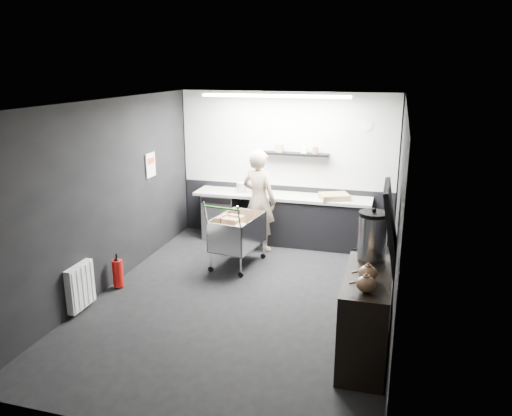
# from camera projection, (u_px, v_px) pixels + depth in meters

# --- Properties ---
(floor) EXTENTS (5.50, 5.50, 0.00)m
(floor) POSITION_uv_depth(u_px,v_px,m) (242.00, 299.00, 6.96)
(floor) COLOR black
(floor) RESTS_ON ground
(ceiling) EXTENTS (5.50, 5.50, 0.00)m
(ceiling) POSITION_uv_depth(u_px,v_px,m) (240.00, 102.00, 6.21)
(ceiling) COLOR white
(ceiling) RESTS_ON wall_back
(wall_back) EXTENTS (5.50, 0.00, 5.50)m
(wall_back) POSITION_uv_depth(u_px,v_px,m) (286.00, 167.00, 9.13)
(wall_back) COLOR black
(wall_back) RESTS_ON floor
(wall_front) EXTENTS (5.50, 0.00, 5.50)m
(wall_front) POSITION_uv_depth(u_px,v_px,m) (139.00, 295.00, 4.05)
(wall_front) COLOR black
(wall_front) RESTS_ON floor
(wall_left) EXTENTS (0.00, 5.50, 5.50)m
(wall_left) POSITION_uv_depth(u_px,v_px,m) (107.00, 196.00, 7.11)
(wall_left) COLOR black
(wall_left) RESTS_ON floor
(wall_right) EXTENTS (0.00, 5.50, 5.50)m
(wall_right) POSITION_uv_depth(u_px,v_px,m) (398.00, 218.00, 6.06)
(wall_right) COLOR black
(wall_right) RESTS_ON floor
(kitchen_wall_panel) EXTENTS (3.95, 0.02, 1.70)m
(kitchen_wall_panel) POSITION_uv_depth(u_px,v_px,m) (286.00, 140.00, 8.97)
(kitchen_wall_panel) COLOR silver
(kitchen_wall_panel) RESTS_ON wall_back
(dado_panel) EXTENTS (3.95, 0.02, 1.00)m
(dado_panel) POSITION_uv_depth(u_px,v_px,m) (285.00, 211.00, 9.35)
(dado_panel) COLOR black
(dado_panel) RESTS_ON wall_back
(floating_shelf) EXTENTS (1.20, 0.22, 0.04)m
(floating_shelf) POSITION_uv_depth(u_px,v_px,m) (296.00, 154.00, 8.88)
(floating_shelf) COLOR black
(floating_shelf) RESTS_ON wall_back
(wall_clock) EXTENTS (0.20, 0.03, 0.20)m
(wall_clock) POSITION_uv_depth(u_px,v_px,m) (366.00, 125.00, 8.51)
(wall_clock) COLOR white
(wall_clock) RESTS_ON wall_back
(poster) EXTENTS (0.02, 0.30, 0.40)m
(poster) POSITION_uv_depth(u_px,v_px,m) (151.00, 165.00, 8.25)
(poster) COLOR white
(poster) RESTS_ON wall_left
(poster_red_band) EXTENTS (0.02, 0.22, 0.10)m
(poster_red_band) POSITION_uv_depth(u_px,v_px,m) (151.00, 161.00, 8.23)
(poster_red_band) COLOR red
(poster_red_band) RESTS_ON poster
(radiator) EXTENTS (0.10, 0.50, 0.60)m
(radiator) POSITION_uv_depth(u_px,v_px,m) (80.00, 286.00, 6.54)
(radiator) COLOR white
(radiator) RESTS_ON wall_left
(ceiling_strip) EXTENTS (2.40, 0.20, 0.04)m
(ceiling_strip) POSITION_uv_depth(u_px,v_px,m) (275.00, 96.00, 7.93)
(ceiling_strip) COLOR white
(ceiling_strip) RESTS_ON ceiling
(prep_counter) EXTENTS (3.20, 0.61, 0.90)m
(prep_counter) POSITION_uv_depth(u_px,v_px,m) (289.00, 219.00, 9.04)
(prep_counter) COLOR black
(prep_counter) RESTS_ON floor
(person) EXTENTS (0.75, 0.61, 1.78)m
(person) POSITION_uv_depth(u_px,v_px,m) (259.00, 201.00, 8.61)
(person) COLOR beige
(person) RESTS_ON floor
(shopping_cart) EXTENTS (0.75, 1.09, 1.12)m
(shopping_cart) POSITION_uv_depth(u_px,v_px,m) (237.00, 234.00, 8.00)
(shopping_cart) COLOR silver
(shopping_cart) RESTS_ON floor
(sideboard) EXTENTS (0.57, 1.32, 1.98)m
(sideboard) POSITION_uv_depth(u_px,v_px,m) (367.00, 305.00, 5.45)
(sideboard) COLOR black
(sideboard) RESTS_ON floor
(fire_extinguisher) EXTENTS (0.15, 0.15, 0.50)m
(fire_extinguisher) POSITION_uv_depth(u_px,v_px,m) (118.00, 272.00, 7.26)
(fire_extinguisher) COLOR red
(fire_extinguisher) RESTS_ON floor
(cardboard_box) EXTENTS (0.59, 0.53, 0.10)m
(cardboard_box) POSITION_uv_depth(u_px,v_px,m) (334.00, 197.00, 8.64)
(cardboard_box) COLOR #967C50
(cardboard_box) RESTS_ON prep_counter
(pink_tub) EXTENTS (0.18, 0.18, 0.18)m
(pink_tub) POSITION_uv_depth(u_px,v_px,m) (242.00, 187.00, 9.12)
(pink_tub) COLOR beige
(pink_tub) RESTS_ON prep_counter
(white_container) EXTENTS (0.22, 0.19, 0.17)m
(white_container) POSITION_uv_depth(u_px,v_px,m) (253.00, 189.00, 9.02)
(white_container) COLOR white
(white_container) RESTS_ON prep_counter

